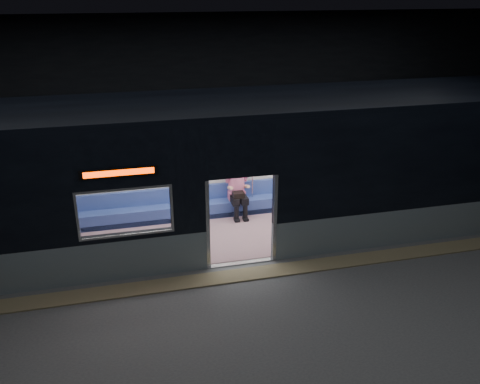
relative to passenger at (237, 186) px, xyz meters
name	(u,v)px	position (x,y,z in m)	size (l,w,h in m)	color
station_floor	(254,289)	(-0.51, -3.55, -0.85)	(24.00, 14.00, 0.01)	#47494C
station_envelope	(256,111)	(-0.51, -3.55, 2.82)	(24.00, 14.00, 5.00)	black
tactile_strip	(247,274)	(-0.51, -3.00, -0.83)	(22.80, 0.50, 0.03)	#8C7F59
metro_car	(226,163)	(-0.51, -1.00, 1.00)	(18.00, 3.04, 3.35)	gray
passenger	(237,186)	(0.00, 0.00, 0.00)	(0.45, 0.78, 1.49)	black
handbag	(238,195)	(-0.03, -0.26, -0.15)	(0.29, 0.25, 0.14)	black
transit_map	(357,150)	(3.51, 0.31, 0.61)	(0.95, 0.03, 0.62)	white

